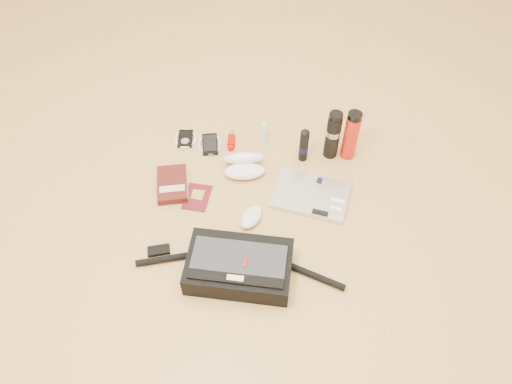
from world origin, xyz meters
TOP-DOWN VIEW (x-y plane):
  - ground at (0.00, 0.00)m, footprint 4.00×4.00m
  - messenger_bag at (-0.04, -0.23)m, footprint 0.80×0.24m
  - laptop at (0.21, 0.17)m, footprint 0.34×0.26m
  - book at (-0.38, 0.15)m, footprint 0.17×0.22m
  - passport at (-0.27, 0.10)m, footprint 0.11×0.15m
  - mouse at (-0.02, 0.02)m, footprint 0.11×0.14m
  - sunglasses_case at (-0.09, 0.28)m, footprint 0.21×0.18m
  - ipod at (-0.39, 0.43)m, footprint 0.11×0.12m
  - phone at (-0.27, 0.41)m, footprint 0.13×0.14m
  - inhaler at (-0.18, 0.44)m, footprint 0.04×0.11m
  - spray_bottle at (-0.03, 0.47)m, footprint 0.04×0.04m
  - aerosol_can at (0.16, 0.39)m, footprint 0.05×0.05m
  - thermos_black at (0.28, 0.43)m, footprint 0.07×0.07m
  - thermos_red at (0.35, 0.44)m, footprint 0.08×0.08m

SIDE VIEW (x-z plane):
  - ground at x=0.00m, z-range 0.00..0.00m
  - passport at x=-0.27m, z-range 0.00..0.01m
  - ipod at x=-0.39m, z-range 0.00..0.01m
  - phone at x=-0.27m, z-range 0.00..0.01m
  - laptop at x=0.21m, z-range 0.00..0.03m
  - inhaler at x=-0.18m, z-range 0.00..0.03m
  - book at x=-0.38m, z-range 0.00..0.03m
  - mouse at x=-0.02m, z-range 0.00..0.04m
  - sunglasses_case at x=-0.09m, z-range -0.02..0.09m
  - messenger_bag at x=-0.04m, z-range -0.01..0.10m
  - spray_bottle at x=-0.03m, z-range -0.01..0.11m
  - aerosol_can at x=0.16m, z-range 0.00..0.17m
  - thermos_black at x=0.28m, z-range 0.00..0.24m
  - thermos_red at x=0.35m, z-range 0.00..0.25m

